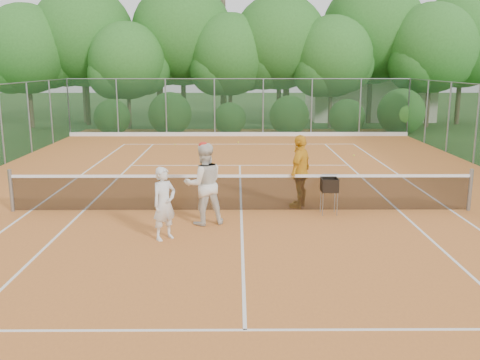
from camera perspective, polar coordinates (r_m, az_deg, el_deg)
name	(u,v)px	position (r m, az deg, el deg)	size (l,w,h in m)	color
ground	(241,211)	(13.94, 0.13, -3.38)	(120.00, 120.00, 0.00)	#224518
clay_court	(241,211)	(13.94, 0.13, -3.34)	(18.00, 36.00, 0.02)	#C6702D
club_building	(368,98)	(38.59, 13.46, 8.55)	(8.00, 5.00, 3.00)	beige
tennis_net	(241,192)	(13.81, 0.13, -1.25)	(11.97, 0.10, 1.10)	gray
player_white	(164,204)	(11.62, -8.09, -2.50)	(0.58, 0.38, 1.60)	silver
player_center_grp	(204,184)	(12.60, -3.87, -0.41)	(1.12, 0.99, 1.98)	silver
player_yellow	(300,171)	(14.17, 6.44, 0.92)	(1.14, 0.47, 1.94)	gold
ball_hopper	(329,186)	(13.67, 9.52, -0.59)	(0.41, 0.41, 0.93)	gray
stray_ball_a	(175,145)	(25.42, -6.94, 3.77)	(0.07, 0.07, 0.07)	gold
stray_ball_b	(238,142)	(26.01, -0.19, 4.05)	(0.07, 0.07, 0.07)	yellow
stray_ball_c	(354,155)	(22.73, 12.05, 2.60)	(0.07, 0.07, 0.07)	#C7E435
court_markings	(241,211)	(13.93, 0.13, -3.29)	(11.03, 23.83, 0.01)	white
fence_back	(239,108)	(28.51, -0.13, 7.74)	(18.07, 0.07, 3.00)	#19381E
tropical_treeline	(262,42)	(33.71, 2.35, 14.53)	(32.10, 8.49, 15.03)	brown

